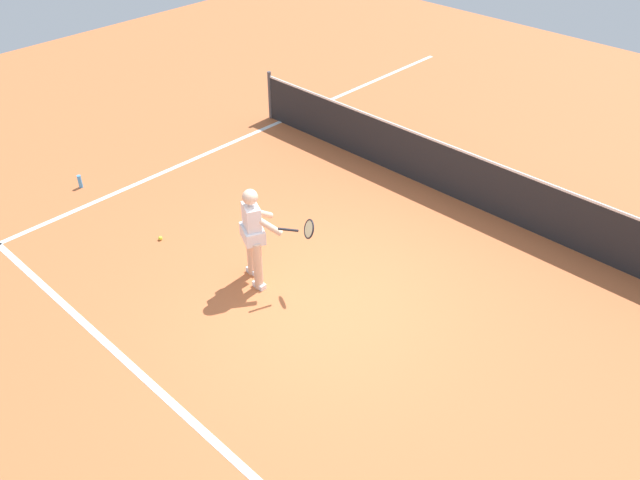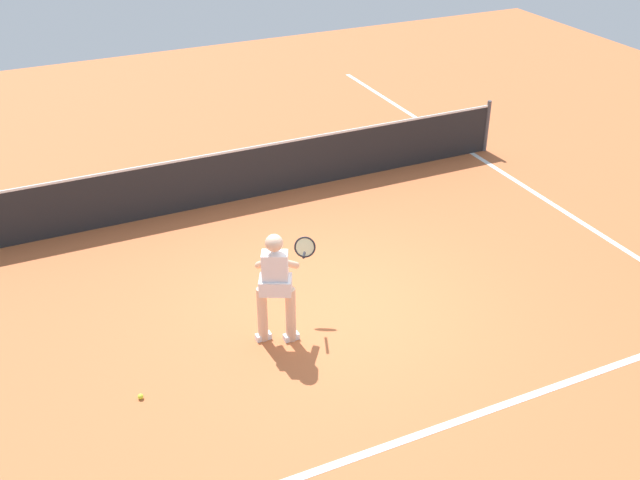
# 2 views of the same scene
# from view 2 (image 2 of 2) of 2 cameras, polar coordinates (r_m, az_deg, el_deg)

# --- Properties ---
(ground_plane) EXTENTS (26.19, 26.19, 0.00)m
(ground_plane) POSITION_cam_2_polar(r_m,az_deg,el_deg) (10.48, 1.37, -4.91)
(ground_plane) COLOR #C66638
(service_line_marking) EXTENTS (9.37, 0.10, 0.01)m
(service_line_marking) POSITION_cam_2_polar(r_m,az_deg,el_deg) (8.75, 9.08, -13.75)
(service_line_marking) COLOR white
(service_line_marking) RESTS_ON ground
(sideline_right_marking) EXTENTS (0.10, 18.14, 0.01)m
(sideline_right_marking) POSITION_cam_2_polar(r_m,az_deg,el_deg) (12.95, 20.36, 0.41)
(sideline_right_marking) COLOR white
(sideline_right_marking) RESTS_ON ground
(court_net) EXTENTS (10.05, 0.08, 1.03)m
(court_net) POSITION_cam_2_polar(r_m,az_deg,el_deg) (13.13, -5.51, 5.05)
(court_net) COLOR #4C4C51
(court_net) RESTS_ON ground
(tennis_player) EXTENTS (1.04, 0.83, 1.55)m
(tennis_player) POSITION_cam_2_polar(r_m,az_deg,el_deg) (9.41, -3.30, -3.25)
(tennis_player) COLOR beige
(tennis_player) RESTS_ON ground
(tennis_ball_near) EXTENTS (0.07, 0.07, 0.07)m
(tennis_ball_near) POSITION_cam_2_polar(r_m,az_deg,el_deg) (9.21, -13.36, -11.40)
(tennis_ball_near) COLOR #D1E533
(tennis_ball_near) RESTS_ON ground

